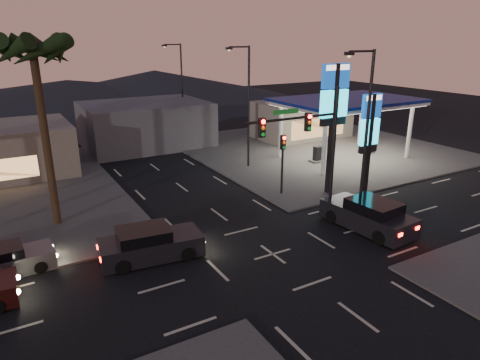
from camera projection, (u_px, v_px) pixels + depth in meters
ground at (273, 254)px, 21.98m from camera, size 140.00×140.00×0.00m
corner_lot_ne at (315, 148)px, 42.71m from camera, size 24.00×24.00×0.12m
gas_station at (347, 103)px, 37.84m from camera, size 12.20×8.20×5.47m
convenience_store at (301, 120)px, 47.15m from camera, size 10.00×6.00×4.00m
pylon_sign_tall at (334, 104)px, 28.52m from camera, size 2.20×0.35×9.00m
pylon_sign_short at (370, 128)px, 29.44m from camera, size 1.60×0.35×7.00m
traffic_signal_mast at (311, 139)px, 23.75m from camera, size 6.10×0.39×8.00m
pedestal_signal at (283, 155)px, 29.40m from camera, size 0.32×0.39×4.30m
streetlight_near at (364, 128)px, 24.23m from camera, size 2.14×0.25×10.00m
streetlight_mid at (247, 100)px, 34.89m from camera, size 2.14×0.25×10.00m
streetlight_far at (180, 85)px, 46.38m from camera, size 2.14×0.25×10.00m
palm_a at (34, 61)px, 22.51m from camera, size 4.41×4.41×10.86m
building_far_mid at (146, 124)px, 43.57m from camera, size 12.00×9.00×4.40m
hill_right at (155, 84)px, 77.56m from camera, size 50.00×50.00×5.00m
hill_center at (68, 92)px, 70.58m from camera, size 60.00×60.00×4.00m
car_lane_a_front at (150, 244)px, 21.34m from camera, size 5.31×2.67×1.68m
car_lane_b_front at (5, 261)px, 19.99m from camera, size 4.31×1.95×1.38m
suv_station at (369, 215)px, 24.62m from camera, size 2.74×5.64×1.82m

